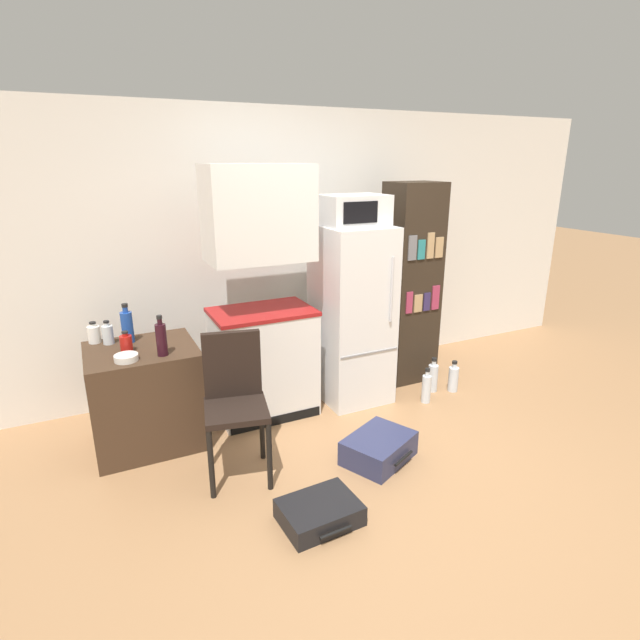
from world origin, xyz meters
name	(u,v)px	position (x,y,z in m)	size (l,w,h in m)	color
ground_plane	(417,477)	(0.00, 0.00, 0.00)	(24.00, 24.00, 0.00)	#A3754C
wall_back	(317,247)	(0.20, 2.00, 1.24)	(6.40, 0.10, 2.48)	white
side_table	(146,396)	(-1.55, 1.27, 0.38)	(0.76, 0.67, 0.75)	#422D1E
kitchen_hutch	(262,305)	(-0.60, 1.33, 0.94)	(0.81, 0.54, 2.01)	white
refrigerator	(352,314)	(0.20, 1.29, 0.76)	(0.57, 0.65, 1.53)	white
microwave	(354,210)	(0.20, 1.29, 1.65)	(0.52, 0.39, 0.24)	silver
bookshelf	(410,285)	(0.89, 1.41, 0.93)	(0.46, 0.39, 1.86)	#2D2319
bottle_clear_short	(108,334)	(-1.74, 1.47, 0.82)	(0.08, 0.08, 0.18)	silver
bottle_blue_soda	(127,326)	(-1.61, 1.44, 0.87)	(0.08, 0.08, 0.30)	#1E47A3
bottle_wine_dark	(161,339)	(-1.42, 1.06, 0.87)	(0.07, 0.07, 0.29)	black
bottle_ketchup_red	(126,343)	(-1.64, 1.24, 0.81)	(0.08, 0.08, 0.15)	#AD1914
bottle_milk_white	(94,334)	(-1.83, 1.54, 0.82)	(0.09, 0.09, 0.16)	white
bowl	(126,358)	(-1.66, 1.07, 0.77)	(0.16, 0.16, 0.04)	silver
chair	(234,392)	(-1.05, 0.62, 0.58)	(0.47, 0.48, 0.97)	black
suitcase_large_flat	(379,448)	(-0.12, 0.30, 0.09)	(0.60, 0.54, 0.18)	navy
suitcase_small_flat	(320,512)	(-0.78, -0.10, 0.06)	(0.47, 0.39, 0.12)	black
water_bottle_front	(426,388)	(0.73, 0.87, 0.13)	(0.08, 0.08, 0.32)	silver
water_bottle_middle	(433,377)	(0.92, 1.03, 0.14)	(0.09, 0.09, 0.33)	silver
water_bottle_back	(453,378)	(1.09, 0.95, 0.12)	(0.09, 0.09, 0.29)	silver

